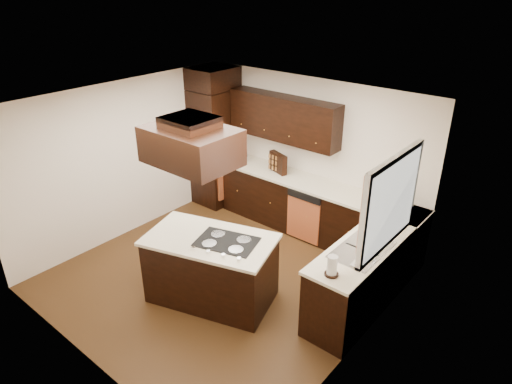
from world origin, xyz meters
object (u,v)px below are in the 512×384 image
at_px(oven_column, 216,147).
at_px(spice_rack, 278,163).
at_px(island, 211,270).
at_px(range_hood, 191,146).

distance_m(oven_column, spice_rack, 1.36).
height_order(oven_column, island, oven_column).
relative_size(range_hood, spice_rack, 2.67).
height_order(island, spice_rack, spice_rack).
bearing_deg(range_hood, island, 48.23).
height_order(island, range_hood, range_hood).
xyz_separation_m(oven_column, island, (1.98, -2.14, -0.62)).
relative_size(island, spice_rack, 3.98).
xyz_separation_m(oven_column, spice_rack, (1.36, 0.09, 0.02)).
bearing_deg(oven_column, spice_rack, 3.78).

